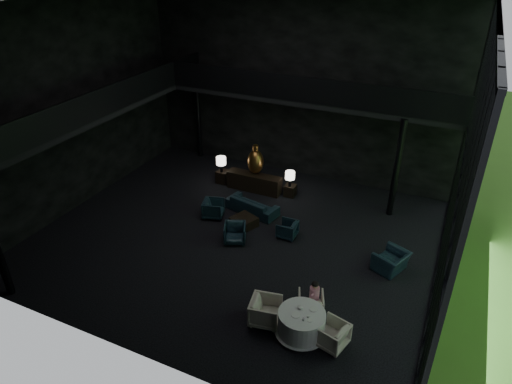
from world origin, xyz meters
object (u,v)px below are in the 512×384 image
at_px(lounge_armchair_west, 213,208).
at_px(dining_table, 301,325).
at_px(console, 254,182).
at_px(dining_chair_east, 332,334).
at_px(table_lamp_right, 290,176).
at_px(table_lamp_left, 221,161).
at_px(side_table_right, 290,190).
at_px(child, 315,291).
at_px(sofa, 252,202).
at_px(coffee_table, 244,222).
at_px(lounge_armchair_east, 287,229).
at_px(dining_chair_west, 266,309).
at_px(dining_chair_north, 311,303).
at_px(window_armchair, 391,259).
at_px(bronze_urn, 255,162).
at_px(lounge_armchair_south, 235,232).
at_px(side_table_left, 223,176).

height_order(lounge_armchair_west, dining_table, lounge_armchair_west).
relative_size(console, dining_chair_east, 3.00).
bearing_deg(table_lamp_right, table_lamp_left, -177.40).
distance_m(side_table_right, child, 6.97).
bearing_deg(table_lamp_left, sofa, -35.78).
bearing_deg(coffee_table, sofa, 97.85).
xyz_separation_m(lounge_armchair_east, dining_chair_west, (1.02, -4.28, 0.17)).
bearing_deg(dining_chair_west, dining_chair_north, -60.33).
relative_size(window_armchair, child, 1.66).
distance_m(sofa, lounge_armchair_west, 1.57).
bearing_deg(dining_chair_east, console, -126.44).
relative_size(bronze_urn, dining_table, 0.87).
xyz_separation_m(side_table_right, window_armchair, (4.84, -3.30, 0.20)).
distance_m(sofa, lounge_armchair_east, 2.18).
distance_m(table_lamp_right, lounge_armchair_south, 4.03).
distance_m(bronze_urn, side_table_left, 1.91).
height_order(dining_chair_north, child, child).
bearing_deg(dining_chair_east, lounge_armchair_south, -110.05).
bearing_deg(side_table_right, lounge_armchair_south, -98.20).
height_order(bronze_urn, dining_chair_west, bronze_urn).
xyz_separation_m(console, dining_table, (4.72, -7.00, -0.06)).
relative_size(side_table_right, dining_table, 0.34).
relative_size(bronze_urn, sofa, 0.58).
relative_size(bronze_urn, coffee_table, 1.56).
relative_size(window_armchair, dining_table, 0.70).
bearing_deg(dining_chair_north, child, -131.97).
distance_m(window_armchair, dining_chair_west, 4.81).
xyz_separation_m(side_table_right, dining_chair_west, (2.04, -7.21, 0.23)).
bearing_deg(window_armchair, dining_chair_north, -7.39).
relative_size(lounge_armchair_south, dining_chair_north, 1.10).
bearing_deg(lounge_armchair_east, window_armchair, 84.18).
bearing_deg(lounge_armchair_east, coffee_table, -88.82).
bearing_deg(table_lamp_left, side_table_left, 90.00).
relative_size(lounge_armchair_west, dining_table, 0.55).
bearing_deg(dining_chair_west, lounge_armchair_east, 3.04).
relative_size(bronze_urn, table_lamp_right, 1.91).
distance_m(bronze_urn, lounge_armchair_west, 2.98).
height_order(side_table_right, dining_chair_east, dining_chair_east).
bearing_deg(side_table_right, lounge_armchair_west, -126.70).
height_order(sofa, coffee_table, sofa).
height_order(lounge_armchair_west, coffee_table, lounge_armchair_west).
xyz_separation_m(dining_chair_west, child, (1.10, 1.01, 0.28)).
distance_m(bronze_urn, side_table_right, 1.93).
bearing_deg(window_armchair, side_table_right, -101.72).
bearing_deg(side_table_left, dining_chair_west, -53.58).
relative_size(table_lamp_left, coffee_table, 0.86).
distance_m(lounge_armchair_east, child, 3.92).
relative_size(lounge_armchair_west, dining_chair_west, 0.85).
distance_m(window_armchair, coffee_table, 5.59).
height_order(bronze_urn, lounge_armchair_south, bronze_urn).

